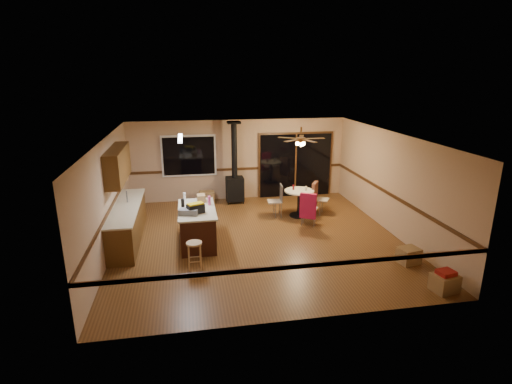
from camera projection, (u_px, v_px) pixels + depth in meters
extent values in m
plane|color=brown|center=(258.00, 239.00, 10.07)|extent=(7.00, 7.00, 0.00)
plane|color=silver|center=(258.00, 136.00, 9.33)|extent=(7.00, 7.00, 0.00)
plane|color=tan|center=(239.00, 160.00, 13.00)|extent=(7.00, 0.00, 7.00)
plane|color=tan|center=(297.00, 250.00, 6.40)|extent=(7.00, 0.00, 7.00)
plane|color=tan|center=(108.00, 197.00, 9.11)|extent=(0.00, 7.00, 7.00)
plane|color=tan|center=(391.00, 183.00, 10.29)|extent=(0.00, 7.00, 7.00)
cube|color=black|center=(189.00, 156.00, 12.63)|extent=(1.72, 0.10, 1.32)
cube|color=black|center=(295.00, 165.00, 13.34)|extent=(2.52, 0.10, 2.10)
cube|color=#563615|center=(128.00, 224.00, 9.88)|extent=(0.60, 3.00, 0.86)
cube|color=beige|center=(126.00, 207.00, 9.75)|extent=(0.64, 3.04, 0.04)
cube|color=#563615|center=(118.00, 165.00, 9.63)|extent=(0.35, 2.00, 0.80)
cube|color=black|center=(198.00, 227.00, 9.70)|extent=(0.80, 1.60, 0.86)
cube|color=beige|center=(197.00, 209.00, 9.57)|extent=(0.88, 1.68, 0.04)
cube|color=black|center=(235.00, 189.00, 12.78)|extent=(0.55, 0.50, 0.75)
cylinder|color=black|center=(234.00, 150.00, 12.42)|extent=(0.18, 0.18, 1.77)
cylinder|color=brown|center=(301.00, 140.00, 11.05)|extent=(0.24, 0.24, 0.10)
cylinder|color=brown|center=(301.00, 130.00, 10.97)|extent=(0.05, 0.05, 0.16)
sphere|color=#FFD88C|center=(301.00, 144.00, 11.08)|extent=(0.16, 0.16, 0.16)
cube|color=white|center=(180.00, 138.00, 9.32)|extent=(0.10, 1.20, 0.04)
cube|color=slate|center=(189.00, 212.00, 9.15)|extent=(0.47, 0.34, 0.13)
cube|color=black|center=(196.00, 209.00, 9.22)|extent=(0.44, 0.34, 0.22)
cube|color=gold|center=(195.00, 204.00, 9.19)|extent=(0.41, 0.32, 0.03)
cube|color=olive|center=(201.00, 198.00, 10.07)|extent=(0.21, 0.28, 0.18)
cylinder|color=black|center=(183.00, 205.00, 9.40)|extent=(0.08, 0.08, 0.29)
cylinder|color=#D84C8C|center=(209.00, 201.00, 9.79)|extent=(0.09, 0.09, 0.23)
cylinder|color=white|center=(185.00, 196.00, 10.17)|extent=(0.08, 0.08, 0.20)
cylinder|color=tan|center=(195.00, 256.00, 8.45)|extent=(0.37, 0.37, 0.61)
cylinder|color=blue|center=(205.00, 249.00, 9.22)|extent=(0.34, 0.34, 0.22)
cylinder|color=black|center=(298.00, 215.00, 11.69)|extent=(0.53, 0.53, 0.04)
cylinder|color=black|center=(299.00, 203.00, 11.58)|extent=(0.10, 0.10, 0.70)
cylinder|color=beige|center=(299.00, 191.00, 11.47)|extent=(0.85, 0.85, 0.04)
cylinder|color=#590C14|center=(293.00, 187.00, 11.52)|extent=(0.06, 0.06, 0.14)
cylinder|color=beige|center=(306.00, 188.00, 11.43)|extent=(0.06, 0.06, 0.13)
cube|color=tan|center=(275.00, 202.00, 11.54)|extent=(0.43, 0.43, 0.03)
cube|color=slate|center=(281.00, 193.00, 11.49)|extent=(0.06, 0.40, 0.50)
cube|color=tan|center=(310.00, 209.00, 10.92)|extent=(0.55, 0.55, 0.03)
cube|color=slate|center=(308.00, 202.00, 10.68)|extent=(0.36, 0.23, 0.50)
cube|color=#AB1334|center=(308.00, 206.00, 10.69)|extent=(0.43, 0.31, 0.70)
cube|color=tan|center=(321.00, 199.00, 11.73)|extent=(0.55, 0.55, 0.03)
cube|color=slate|center=(315.00, 191.00, 11.72)|extent=(0.23, 0.36, 0.50)
cube|color=#4A281C|center=(315.00, 194.00, 11.76)|extent=(0.31, 0.43, 0.70)
cube|color=olive|center=(207.00, 198.00, 12.76)|extent=(0.51, 0.41, 0.39)
cube|color=olive|center=(445.00, 283.00, 7.63)|extent=(0.52, 0.46, 0.34)
cube|color=olive|center=(409.00, 255.00, 8.76)|extent=(0.49, 0.44, 0.35)
cube|color=maroon|center=(446.00, 273.00, 7.57)|extent=(0.36, 0.32, 0.08)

